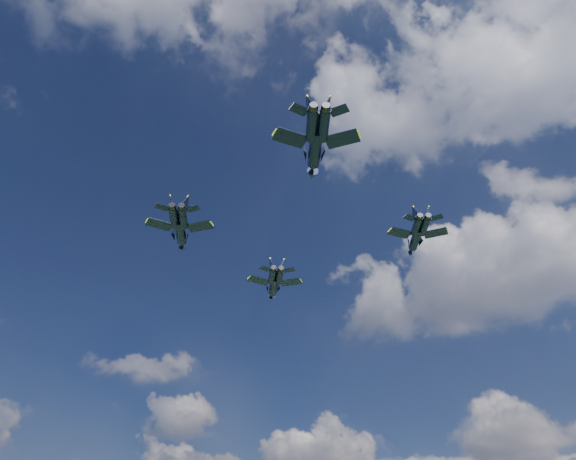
# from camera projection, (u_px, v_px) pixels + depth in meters

# --- Properties ---
(jet_lead) EXTENTS (12.12, 13.38, 3.48)m
(jet_lead) POSITION_uv_depth(u_px,v_px,m) (274.00, 287.00, 115.60)
(jet_lead) COLOR black
(jet_left) EXTENTS (12.46, 14.36, 3.68)m
(jet_left) POSITION_uv_depth(u_px,v_px,m) (181.00, 233.00, 99.72)
(jet_left) COLOR black
(jet_right) EXTENTS (10.68, 13.45, 3.34)m
(jet_right) POSITION_uv_depth(u_px,v_px,m) (415.00, 240.00, 100.77)
(jet_right) COLOR black
(jet_slot) EXTENTS (13.19, 16.04, 4.03)m
(jet_slot) POSITION_uv_depth(u_px,v_px,m) (315.00, 151.00, 84.14)
(jet_slot) COLOR black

